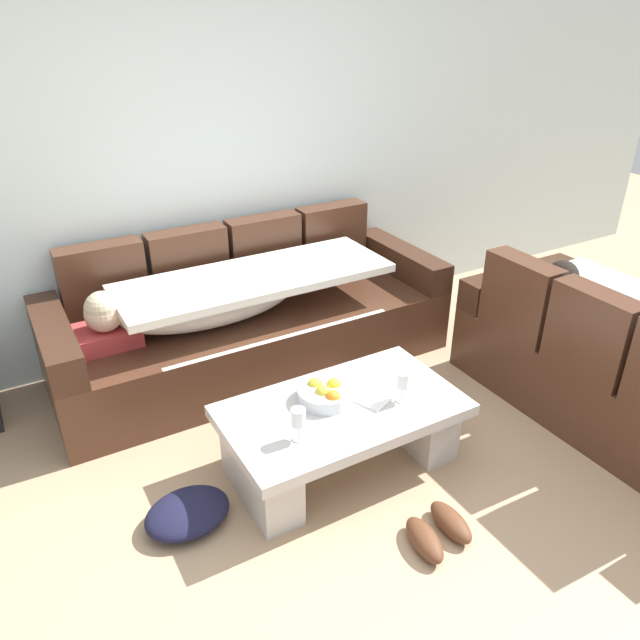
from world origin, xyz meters
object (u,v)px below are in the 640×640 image
Objects in this scene: wine_glass_near_right at (403,381)px; couch_along_wall at (245,321)px; couch_near_window at (621,365)px; pair_of_shoes at (438,531)px; coffee_table at (342,428)px; wine_glass_near_left at (298,419)px; fruit_bowl at (326,393)px; open_magazine at (376,392)px; crumpled_garment at (188,513)px.

couch_along_wall is at bearing 103.14° from wine_glass_near_right.
couch_near_window is 1.54m from pair_of_shoes.
coffee_table is 7.23× the size of wine_glass_near_left.
wine_glass_near_left is at bearing -142.18° from fruit_bowl.
fruit_bowl is 0.83m from pair_of_shoes.
wine_glass_near_right is 0.18m from open_magazine.
fruit_bowl is at bearing 37.82° from wine_glass_near_left.
fruit_bowl is 0.87m from crumpled_garment.
couch_along_wall is 6.36× the size of crumpled_garment.
pair_of_shoes is (0.43, -0.52, -0.45)m from wine_glass_near_left.
pair_of_shoes is at bearing -119.95° from open_magazine.
couch_along_wall reaches higher than wine_glass_near_left.
open_magazine is (0.52, 0.13, -0.11)m from wine_glass_near_left.
couch_near_window reaches higher than pair_of_shoes.
wine_glass_near_left is at bearing -102.72° from couch_along_wall.
wine_glass_near_left reaches higher than crumpled_garment.
couch_near_window is 6.58× the size of fruit_bowl.
wine_glass_near_right is at bearing -30.67° from fruit_bowl.
open_magazine is (-0.07, 0.12, -0.11)m from wine_glass_near_right.
couch_along_wall is 2.27m from couch_near_window.
coffee_table is at bearing -89.03° from couch_along_wall.
open_magazine is (-1.41, 0.42, 0.05)m from couch_near_window.
coffee_table is 0.25m from open_magazine.
coffee_table is 4.29× the size of fruit_bowl.
fruit_bowl is 0.70× the size of crumpled_garment.
couch_along_wall is at bearing 77.28° from wine_glass_near_left.
open_magazine is 1.09m from crumpled_garment.
wine_glass_near_right reaches higher than pair_of_shoes.
couch_near_window reaches higher than open_magazine.
pair_of_shoes is (0.14, -1.81, -0.28)m from couch_along_wall.
couch_along_wall is 7.88× the size of pair_of_shoes.
crumpled_garment is at bearing 173.63° from wine_glass_near_right.
couch_near_window is 1.95m from wine_glass_near_left.
fruit_bowl reaches higher than pair_of_shoes.
wine_glass_near_right is (0.59, 0.01, 0.00)m from wine_glass_near_left.
couch_along_wall is 1.84m from pair_of_shoes.
pair_of_shoes is at bearing -79.52° from coffee_table.
couch_along_wall is 1.33m from wine_glass_near_right.
fruit_bowl reaches higher than coffee_table.
couch_along_wall is 1.34m from wine_glass_near_left.
crumpled_garment is at bearing 80.31° from couch_near_window.
couch_near_window reaches higher than fruit_bowl.
coffee_table reaches higher than pair_of_shoes.
couch_near_window is 6.58× the size of open_magazine.
coffee_table is at bearing 100.48° from pair_of_shoes.
wine_glass_near_left is (-0.27, -0.21, 0.07)m from fruit_bowl.
crumpled_garment is (-1.04, 0.00, -0.33)m from open_magazine.
couch_along_wall is 1.10m from fruit_bowl.
couch_near_window reaches higher than wine_glass_near_left.
couch_near_window is 1.38m from wine_glass_near_right.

